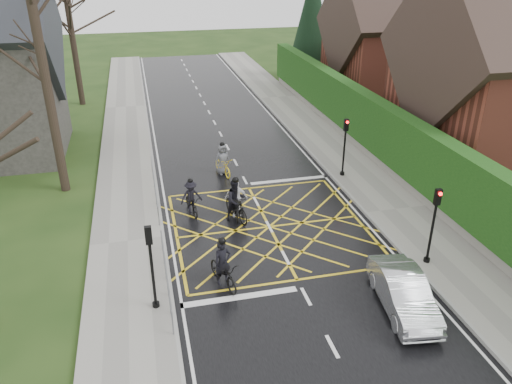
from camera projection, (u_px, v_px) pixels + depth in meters
name	position (u px, v px, depth m)	size (l,w,h in m)	color
ground	(269.00, 227.00, 21.71)	(120.00, 120.00, 0.00)	#1A3110
road	(269.00, 227.00, 21.71)	(9.00, 80.00, 0.01)	black
sidewalk_right	(395.00, 210.00, 22.93)	(3.00, 80.00, 0.15)	gray
sidewalk_left	(128.00, 242.00, 20.42)	(3.00, 80.00, 0.15)	gray
stone_wall	(374.00, 155.00, 28.43)	(0.50, 38.00, 0.70)	slate
hedge	(377.00, 125.00, 27.66)	(0.90, 38.00, 2.80)	#12350E
house_far	(394.00, 43.00, 38.63)	(9.80, 8.80, 10.30)	brown
conifer	(312.00, 23.00, 44.52)	(4.60, 4.60, 10.00)	black
tree_near	(36.00, 25.00, 21.62)	(9.24, 9.24, 11.44)	black
tree_far	(68.00, 7.00, 35.87)	(8.40, 8.40, 10.40)	black
railing_south	(166.00, 272.00, 17.34)	(0.05, 5.04, 1.03)	slate
railing_north	(154.00, 183.00, 23.89)	(0.05, 6.04, 1.03)	slate
traffic_light_ne	(344.00, 148.00, 25.72)	(0.24, 0.31, 3.21)	black
traffic_light_se	(433.00, 227.00, 18.37)	(0.24, 0.31, 3.21)	black
traffic_light_sw	(152.00, 268.00, 15.99)	(0.24, 0.31, 3.21)	black
cyclist_rear	(223.00, 270.00, 17.74)	(1.23, 2.07, 1.90)	black
cyclist_back	(236.00, 203.00, 22.03)	(1.11, 2.11, 2.03)	black
cyclist_mid	(191.00, 200.00, 22.65)	(1.08, 1.81, 1.69)	black
cyclist_front	(236.00, 202.00, 22.29)	(1.07, 1.95, 1.89)	black
cyclist_lead	(223.00, 163.00, 26.57)	(1.06, 1.95, 1.80)	gold
car	(404.00, 292.00, 16.52)	(1.35, 3.88, 1.28)	silver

